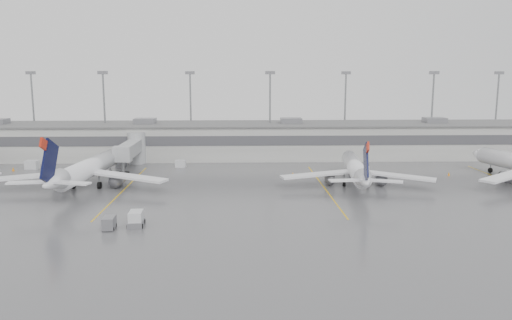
{
  "coord_description": "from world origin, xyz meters",
  "views": [
    {
      "loc": [
        2.73,
        -61.57,
        19.56
      ],
      "look_at": [
        5.45,
        24.0,
        5.0
      ],
      "focal_mm": 35.0,
      "sensor_mm": 36.0,
      "label": 1
    }
  ],
  "objects": [
    {
      "name": "ground",
      "position": [
        0.0,
        0.0,
        0.0
      ],
      "size": [
        260.0,
        260.0,
        0.0
      ],
      "primitive_type": "plane",
      "color": "#545456",
      "rests_on": "ground"
    },
    {
      "name": "terminal",
      "position": [
        -0.01,
        57.98,
        4.17
      ],
      "size": [
        152.0,
        17.0,
        9.45
      ],
      "color": "#A4A49F",
      "rests_on": "ground"
    },
    {
      "name": "light_masts",
      "position": [
        0.0,
        63.75,
        12.03
      ],
      "size": [
        142.4,
        8.0,
        20.6
      ],
      "color": "gray",
      "rests_on": "ground"
    },
    {
      "name": "jet_bridge_right",
      "position": [
        -20.5,
        45.72,
        3.87
      ],
      "size": [
        4.0,
        17.2,
        7.0
      ],
      "color": "#979A9C",
      "rests_on": "ground"
    },
    {
      "name": "stand_markings",
      "position": [
        -0.0,
        24.0,
        0.01
      ],
      "size": [
        105.25,
        40.0,
        0.01
      ],
      "color": "#E8B20D",
      "rests_on": "ground"
    },
    {
      "name": "jet_mid_left",
      "position": [
        -24.2,
        25.16,
        3.39
      ],
      "size": [
        29.94,
        33.67,
        10.89
      ],
      "rotation": [
        0.0,
        0.0,
        -0.09
      ],
      "color": "white",
      "rests_on": "ground"
    },
    {
      "name": "jet_mid_right",
      "position": [
        23.43,
        25.44,
        3.06
      ],
      "size": [
        26.97,
        30.39,
        9.84
      ],
      "rotation": [
        0.0,
        0.0,
        -0.12
      ],
      "color": "white",
      "rests_on": "ground"
    },
    {
      "name": "baggage_tug",
      "position": [
        -11.01,
        2.02,
        0.78
      ],
      "size": [
        2.17,
        3.21,
        2.01
      ],
      "rotation": [
        0.0,
        0.0,
        0.05
      ],
      "color": "silver",
      "rests_on": "ground"
    },
    {
      "name": "baggage_cart",
      "position": [
        -14.21,
        0.82,
        0.86
      ],
      "size": [
        1.59,
        2.62,
        1.64
      ],
      "rotation": [
        0.0,
        0.0,
        0.05
      ],
      "color": "slate",
      "rests_on": "ground"
    },
    {
      "name": "gse_uld_a",
      "position": [
        -41.35,
        43.57,
        0.91
      ],
      "size": [
        2.73,
        1.96,
        1.82
      ],
      "primitive_type": "cube",
      "rotation": [
        0.0,
        0.0,
        -0.1
      ],
      "color": "silver",
      "rests_on": "ground"
    },
    {
      "name": "gse_uld_b",
      "position": [
        -10.18,
        44.68,
        0.76
      ],
      "size": [
        2.32,
        1.7,
        1.53
      ],
      "primitive_type": "cube",
      "rotation": [
        0.0,
        0.0,
        -0.13
      ],
      "color": "silver",
      "rests_on": "ground"
    },
    {
      "name": "gse_uld_c",
      "position": [
        27.1,
        35.59,
        0.84
      ],
      "size": [
        2.55,
        1.88,
        1.67
      ],
      "primitive_type": "cube",
      "rotation": [
        0.0,
        0.0,
        0.14
      ],
      "color": "silver",
      "rests_on": "ground"
    },
    {
      "name": "gse_loader",
      "position": [
        -23.16,
        45.77,
        1.0
      ],
      "size": [
        2.24,
        3.34,
        1.99
      ],
      "primitive_type": "cube",
      "rotation": [
        0.0,
        0.0,
        0.08
      ],
      "color": "slate",
      "rests_on": "ground"
    },
    {
      "name": "cone_a",
      "position": [
        -44.4,
        41.47,
        0.4
      ],
      "size": [
        0.51,
        0.51,
        0.8
      ],
      "primitive_type": "cone",
      "color": "orange",
      "rests_on": "ground"
    },
    {
      "name": "cone_b",
      "position": [
        -26.68,
        30.97,
        0.36
      ],
      "size": [
        0.45,
        0.45,
        0.72
      ],
      "primitive_type": "cone",
      "color": "orange",
      "rests_on": "ground"
    },
    {
      "name": "cone_c",
      "position": [
        13.11,
        35.01,
        0.32
      ],
      "size": [
        0.4,
        0.4,
        0.64
      ],
      "primitive_type": "cone",
      "color": "orange",
      "rests_on": "ground"
    },
    {
      "name": "cone_d",
      "position": [
        43.97,
        33.88,
        0.35
      ],
      "size": [
        0.44,
        0.44,
        0.71
      ],
      "primitive_type": "cone",
      "color": "orange",
      "rests_on": "ground"
    }
  ]
}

